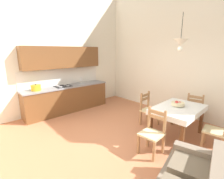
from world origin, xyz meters
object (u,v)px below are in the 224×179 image
dining_chair_kitchen_side (149,110)px  fruit_bowl (178,104)px  kitchen_cabinetry (66,87)px  pendant_lamp (181,43)px  dining_chair_tv_side (153,133)px  dining_chair_camera_side (217,131)px  dining_table (178,112)px  dining_chair_window_side (195,110)px

dining_chair_kitchen_side → fruit_bowl: dining_chair_kitchen_side is taller
kitchen_cabinetry → pendant_lamp: bearing=-72.3°
dining_chair_tv_side → pendant_lamp: (0.94, 0.05, 1.79)m
dining_chair_camera_side → pendant_lamp: (-0.13, 0.90, 1.79)m
pendant_lamp → dining_table: bearing=-33.3°
dining_chair_camera_side → dining_chair_kitchen_side: size_ratio=1.00×
dining_chair_tv_side → pendant_lamp: size_ratio=1.16×
dining_table → dining_chair_tv_side: 1.04m
kitchen_cabinetry → dining_chair_kitchen_side: (1.19, -2.58, -0.41)m
dining_table → dining_chair_tv_side: size_ratio=1.51×
dining_chair_window_side → fruit_bowl: bearing=175.9°
dining_table → pendant_lamp: bearing=146.7°
dining_chair_kitchen_side → pendant_lamp: pendant_lamp is taller
kitchen_cabinetry → fruit_bowl: bearing=-70.1°
dining_chair_camera_side → dining_chair_kitchen_side: 1.70m
dining_table → dining_chair_kitchen_side: bearing=88.4°
dining_table → pendant_lamp: pendant_lamp is taller
dining_chair_window_side → pendant_lamp: bearing=176.4°
kitchen_cabinetry → pendant_lamp: (1.08, -3.38, 1.38)m
kitchen_cabinetry → dining_chair_tv_side: kitchen_cabinetry is taller
kitchen_cabinetry → fruit_bowl: (1.22, -3.38, -0.04)m
kitchen_cabinetry → dining_table: bearing=-71.3°
kitchen_cabinetry → dining_chair_window_side: bearing=-57.8°
kitchen_cabinetry → dining_chair_kitchen_side: size_ratio=3.14×
dining_table → kitchen_cabinetry: bearing=108.7°
dining_chair_tv_side → dining_chair_window_side: 2.03m
dining_table → fruit_bowl: 0.21m
fruit_bowl → dining_chair_window_side: bearing=-4.1°
dining_chair_kitchen_side → kitchen_cabinetry: bearing=114.7°
kitchen_cabinetry → fruit_bowl: kitchen_cabinetry is taller
dining_table → dining_chair_kitchen_side: 0.88m
dining_table → dining_chair_tv_side: dining_chair_tv_side is taller
dining_table → pendant_lamp: 1.62m
dining_chair_camera_side → fruit_bowl: (0.02, 0.90, 0.37)m
dining_chair_tv_side → dining_chair_window_side: size_ratio=1.00×
dining_chair_tv_side → dining_table: bearing=-0.3°
dining_chair_tv_side → fruit_bowl: (1.09, 0.05, 0.37)m
dining_table → dining_chair_window_side: 1.03m
dining_chair_kitchen_side → fruit_bowl: size_ratio=3.10×
dining_chair_kitchen_side → pendant_lamp: size_ratio=1.16×
dining_chair_window_side → dining_chair_kitchen_side: bearing=138.6°
dining_chair_tv_side → fruit_bowl: size_ratio=3.10×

